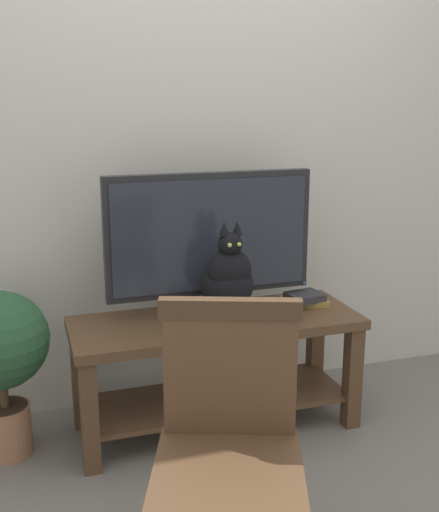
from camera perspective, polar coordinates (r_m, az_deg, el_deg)
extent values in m
plane|color=slate|center=(2.69, 3.76, -20.06)|extent=(12.00, 12.00, 0.00)
cube|color=beige|center=(3.14, -2.54, 12.20)|extent=(7.00, 0.12, 2.80)
cube|color=#513823|center=(2.87, -0.31, -6.08)|extent=(1.31, 0.49, 0.04)
cube|color=#513823|center=(2.70, -11.67, -14.09)|extent=(0.07, 0.07, 0.49)
cube|color=#513823|center=(3.04, 11.93, -10.68)|extent=(0.07, 0.07, 0.49)
cube|color=#513823|center=(3.04, -12.54, -10.72)|extent=(0.07, 0.07, 0.49)
cube|color=#513823|center=(3.35, 8.63, -8.11)|extent=(0.07, 0.07, 0.49)
cube|color=#513823|center=(3.02, -0.30, -12.72)|extent=(1.21, 0.41, 0.02)
cube|color=black|center=(2.94, -0.87, -4.80)|extent=(0.29, 0.20, 0.03)
cube|color=black|center=(2.93, -0.87, -3.95)|extent=(0.06, 0.04, 0.06)
cube|color=black|center=(2.84, -0.90, 1.99)|extent=(0.95, 0.05, 0.56)
cube|color=#232833|center=(2.82, -0.72, 1.87)|extent=(0.90, 0.01, 0.50)
sphere|color=#2672F2|center=(3.05, 7.65, -2.44)|extent=(0.01, 0.01, 0.01)
cube|color=#2D2D30|center=(2.79, 0.69, -5.46)|extent=(0.35, 0.24, 0.07)
cube|color=black|center=(2.68, 1.55, -6.31)|extent=(0.21, 0.01, 0.03)
ellipsoid|color=black|center=(2.74, 0.70, -2.60)|extent=(0.23, 0.25, 0.22)
ellipsoid|color=black|center=(2.69, 0.92, -1.36)|extent=(0.20, 0.16, 0.20)
sphere|color=black|center=(2.65, 1.02, 1.08)|extent=(0.10, 0.10, 0.10)
cone|color=black|center=(2.63, 0.43, 2.47)|extent=(0.05, 0.05, 0.06)
cone|color=black|center=(2.65, 1.61, 2.55)|extent=(0.05, 0.05, 0.06)
sphere|color=#B2C64C|center=(2.60, 0.93, 0.99)|extent=(0.02, 0.02, 0.02)
sphere|color=#B2C64C|center=(2.61, 1.79, 1.05)|extent=(0.02, 0.02, 0.02)
cylinder|color=black|center=(2.71, 2.68, -4.76)|extent=(0.08, 0.20, 0.04)
cylinder|color=#513823|center=(2.18, -4.26, -21.81)|extent=(0.04, 0.04, 0.47)
cylinder|color=#513823|center=(2.17, 6.05, -21.97)|extent=(0.04, 0.04, 0.47)
cube|color=#513823|center=(1.87, 0.78, -19.02)|extent=(0.54, 0.54, 0.04)
cube|color=#513823|center=(1.93, 0.95, -10.01)|extent=(0.39, 0.17, 0.43)
cube|color=#412C1C|center=(1.86, 0.97, -4.79)|extent=(0.41, 0.19, 0.06)
cube|color=olive|center=(3.08, 7.69, -4.09)|extent=(0.24, 0.18, 0.03)
cube|color=#2D2D33|center=(3.05, 7.73, -3.66)|extent=(0.18, 0.16, 0.03)
cylinder|color=#9E6B4C|center=(2.97, -18.63, -14.67)|extent=(0.21, 0.21, 0.23)
cylinder|color=#332319|center=(2.92, -18.80, -12.90)|extent=(0.19, 0.19, 0.02)
cylinder|color=#4C3823|center=(2.89, -18.92, -11.52)|extent=(0.04, 0.04, 0.14)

